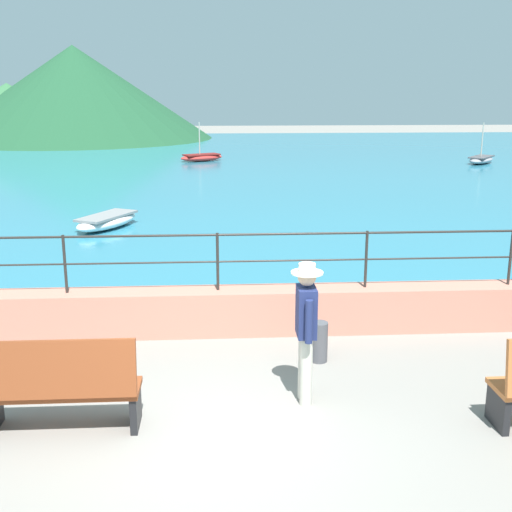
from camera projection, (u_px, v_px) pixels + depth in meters
name	position (u px, v px, depth m)	size (l,w,h in m)	color
ground_plane	(221.00, 438.00, 7.13)	(120.00, 120.00, 0.00)	gray
promenade_wall	(218.00, 311.00, 10.13)	(20.00, 0.56, 0.70)	tan
railing	(217.00, 250.00, 9.88)	(18.44, 0.04, 0.90)	#282623
lake_water	(216.00, 165.00, 32.08)	(64.00, 44.32, 0.06)	teal
hill_main	(75.00, 93.00, 47.41)	(20.06, 20.06, 6.70)	#1E4C2D
hill_secondary	(9.00, 112.00, 46.70)	(14.73, 14.73, 4.04)	#33663D
bench_main	(61.00, 386.00, 7.13)	(1.70, 0.56, 1.13)	brown
person_walking	(306.00, 326.00, 7.74)	(0.38, 0.57, 1.75)	beige
bollard	(319.00, 342.00, 9.08)	(0.24, 0.24, 0.57)	#4C4C51
boat_0	(481.00, 159.00, 32.29)	(2.16, 2.35, 2.01)	gray
boat_1	(202.00, 157.00, 33.33)	(2.46, 1.85, 1.97)	red
boat_2	(107.00, 221.00, 17.47)	(1.86, 2.46, 0.36)	white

